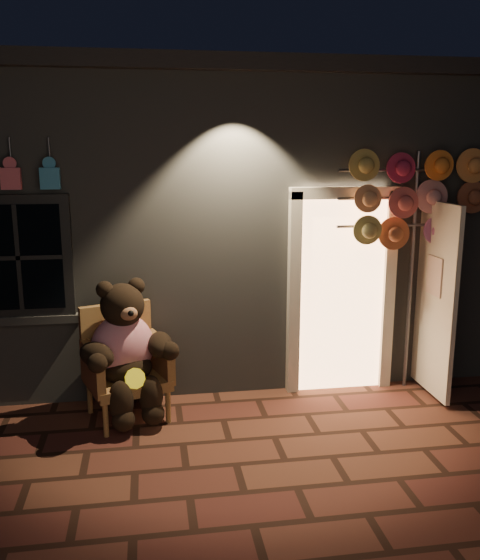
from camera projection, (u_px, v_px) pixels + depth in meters
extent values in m
plane|color=#583021|center=(236.00, 464.00, 4.93)|extent=(60.00, 60.00, 0.00)
cube|color=slate|center=(194.00, 215.00, 8.43)|extent=(7.00, 5.00, 3.30)
cube|color=black|center=(192.00, 88.00, 8.05)|extent=(7.30, 5.30, 0.16)
cube|color=black|center=(19.00, 257.00, 5.72)|extent=(1.00, 0.10, 1.20)
cube|color=black|center=(19.00, 257.00, 5.69)|extent=(0.82, 0.06, 1.02)
cube|color=slate|center=(25.00, 319.00, 5.86)|extent=(1.10, 0.14, 0.08)
cube|color=#FFB472|center=(340.00, 294.00, 6.34)|extent=(0.92, 0.10, 2.10)
cube|color=beige|center=(294.00, 297.00, 6.22)|extent=(0.12, 0.12, 2.20)
cube|color=beige|center=(388.00, 293.00, 6.38)|extent=(0.12, 0.12, 2.20)
cube|color=beige|center=(345.00, 193.00, 6.06)|extent=(1.16, 0.12, 0.12)
cube|color=beige|center=(436.00, 300.00, 6.11)|extent=(0.05, 0.80, 2.00)
cube|color=#CA535F|center=(11.00, 179.00, 5.48)|extent=(0.18, 0.07, 0.20)
cylinder|color=#59595E|center=(10.00, 151.00, 5.48)|extent=(0.02, 0.02, 0.25)
cube|color=teal|center=(50.00, 178.00, 5.53)|extent=(0.18, 0.07, 0.20)
cylinder|color=#59595E|center=(49.00, 151.00, 5.53)|extent=(0.02, 0.02, 0.25)
cube|color=#A2803E|center=(127.00, 381.00, 5.72)|extent=(0.89, 0.86, 0.10)
cube|color=#A2803E|center=(116.00, 338.00, 5.90)|extent=(0.69, 0.31, 0.71)
cube|color=#A2803E|center=(92.00, 368.00, 5.50)|extent=(0.28, 0.60, 0.40)
cube|color=#A2803E|center=(160.00, 357.00, 5.81)|extent=(0.28, 0.60, 0.40)
cylinder|color=#A2803E|center=(106.00, 420.00, 5.38)|extent=(0.05, 0.05, 0.32)
cylinder|color=#A2803E|center=(168.00, 406.00, 5.66)|extent=(0.05, 0.05, 0.32)
cylinder|color=#A2803E|center=(90.00, 397.00, 5.87)|extent=(0.05, 0.05, 0.32)
cylinder|color=#A2803E|center=(148.00, 386.00, 6.15)|extent=(0.05, 0.05, 0.32)
ellipsoid|color=red|center=(123.00, 346.00, 5.67)|extent=(0.74, 0.66, 0.64)
ellipsoid|color=black|center=(126.00, 367.00, 5.65)|extent=(0.61, 0.57, 0.30)
sphere|color=black|center=(122.00, 305.00, 5.54)|extent=(0.53, 0.53, 0.41)
sphere|color=black|center=(105.00, 290.00, 5.46)|extent=(0.16, 0.16, 0.16)
sphere|color=black|center=(136.00, 286.00, 5.60)|extent=(0.16, 0.16, 0.16)
ellipsoid|color=#986545|center=(129.00, 314.00, 5.39)|extent=(0.19, 0.16, 0.13)
ellipsoid|color=black|center=(97.00, 355.00, 5.35)|extent=(0.45, 0.47, 0.23)
ellipsoid|color=black|center=(160.00, 345.00, 5.64)|extent=(0.24, 0.42, 0.23)
ellipsoid|color=black|center=(121.00, 402.00, 5.40)|extent=(0.23, 0.23, 0.40)
ellipsoid|color=black|center=(151.00, 395.00, 5.53)|extent=(0.23, 0.23, 0.40)
sphere|color=black|center=(123.00, 420.00, 5.39)|extent=(0.21, 0.21, 0.21)
sphere|color=black|center=(153.00, 414.00, 5.52)|extent=(0.21, 0.21, 0.21)
cylinder|color=yellow|center=(135.00, 378.00, 5.42)|extent=(0.21, 0.14, 0.19)
cylinder|color=#59595E|center=(411.00, 273.00, 6.30)|extent=(0.04, 0.04, 2.55)
cylinder|color=#59595E|center=(392.00, 170.00, 6.00)|extent=(1.13, 0.03, 0.03)
cylinder|color=#59595E|center=(391.00, 198.00, 6.07)|extent=(1.13, 0.03, 0.03)
cylinder|color=#59595E|center=(389.00, 226.00, 6.13)|extent=(1.13, 0.03, 0.03)
cylinder|color=tan|center=(365.00, 166.00, 5.89)|extent=(0.32, 0.11, 0.32)
cylinder|color=#BA2648|center=(403.00, 166.00, 5.92)|extent=(0.32, 0.11, 0.32)
cylinder|color=orange|center=(439.00, 166.00, 5.94)|extent=(0.32, 0.11, 0.32)
cylinder|color=#FF9748|center=(471.00, 165.00, 6.06)|extent=(0.32, 0.11, 0.32)
cylinder|color=#EA9D67|center=(365.00, 199.00, 5.93)|extent=(0.32, 0.11, 0.32)
cylinder|color=#DB5B58|center=(402.00, 199.00, 5.96)|extent=(0.32, 0.11, 0.32)
cylinder|color=pink|center=(434.00, 198.00, 6.07)|extent=(0.32, 0.11, 0.32)
cylinder|color=#994E31|center=(470.00, 198.00, 6.10)|extent=(0.32, 0.11, 0.32)
cylinder|color=tan|center=(365.00, 232.00, 5.98)|extent=(0.32, 0.11, 0.32)
cylinder|color=#AB5A37|center=(397.00, 231.00, 6.09)|extent=(0.32, 0.11, 0.32)
cylinder|color=#BB6698|center=(433.00, 230.00, 6.12)|extent=(0.32, 0.11, 0.32)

